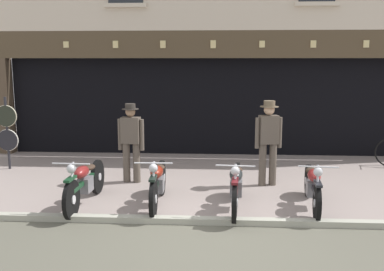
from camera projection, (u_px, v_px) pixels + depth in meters
name	position (u px, v px, depth m)	size (l,w,h in m)	color
ground	(206.00, 256.00, 5.83)	(23.92, 22.00, 0.18)	gray
shop_facade	(213.00, 89.00, 13.42)	(12.22, 4.42, 6.13)	black
motorcycle_left	(85.00, 182.00, 7.68)	(0.62, 2.07, 0.92)	black
motorcycle_center_left	(158.00, 182.00, 7.68)	(0.62, 1.97, 0.92)	black
motorcycle_center	(236.00, 185.00, 7.48)	(0.62, 1.99, 0.93)	black
motorcycle_center_right	(313.00, 185.00, 7.53)	(0.62, 1.96, 0.90)	black
salesman_left	(131.00, 139.00, 9.09)	(0.56, 0.35, 1.66)	brown
shopkeeper_center	(268.00, 138.00, 8.85)	(0.55, 0.37, 1.74)	brown
tyre_sign_pole	(7.00, 129.00, 10.20)	(0.51, 0.06, 1.71)	#232328
advert_board_near	(300.00, 88.00, 11.66)	(0.77, 0.03, 1.11)	beige
advert_board_far	(343.00, 90.00, 11.60)	(0.76, 0.03, 0.96)	silver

